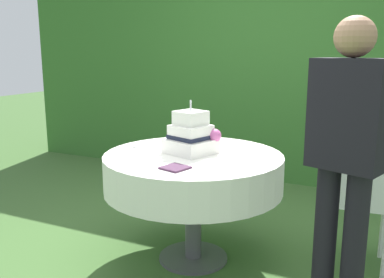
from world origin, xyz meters
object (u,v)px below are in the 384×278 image
cake_table (193,172)px  serving_plate_far (233,144)px  napkin_stack (175,168)px  wedding_cake (192,136)px  serving_plate_near (141,146)px  standing_person (346,153)px  garden_chair (362,192)px

cake_table → serving_plate_far: size_ratio=8.60×
napkin_stack → serving_plate_far: bearing=82.7°
cake_table → wedding_cake: (-0.02, 0.03, 0.24)m
serving_plate_near → standing_person: size_ratio=0.07×
cake_table → napkin_stack: (0.05, -0.36, 0.13)m
wedding_cake → garden_chair: 1.16m
wedding_cake → standing_person: (1.01, -0.31, 0.06)m
wedding_cake → serving_plate_near: bearing=179.3°
serving_plate_far → napkin_stack: bearing=-97.3°
cake_table → garden_chair: 1.10m
cake_table → serving_plate_near: bearing=175.5°
cake_table → napkin_stack: 0.39m
cake_table → standing_person: 1.06m
serving_plate_far → garden_chair: size_ratio=0.16×
cake_table → wedding_cake: bearing=130.4°
serving_plate_near → napkin_stack: (0.49, -0.40, -0.00)m
serving_plate_far → wedding_cake: bearing=-116.7°
wedding_cake → serving_plate_far: bearing=63.3°
cake_table → serving_plate_near: 0.45m
serving_plate_far → garden_chair: bearing=-2.6°
cake_table → standing_person: size_ratio=0.75×
cake_table → serving_plate_far: serving_plate_far is taller
napkin_stack → standing_person: bearing=5.3°
serving_plate_far → napkin_stack: (-0.09, -0.74, -0.00)m
wedding_cake → serving_plate_near: 0.42m
cake_table → standing_person: (0.98, -0.28, 0.30)m
cake_table → garden_chair: (1.04, 0.33, -0.09)m
wedding_cake → cake_table: bearing=-49.6°
garden_chair → standing_person: 0.73m
wedding_cake → standing_person: 1.05m
cake_table → napkin_stack: bearing=-81.5°
napkin_stack → standing_person: (0.93, 0.09, 0.17)m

